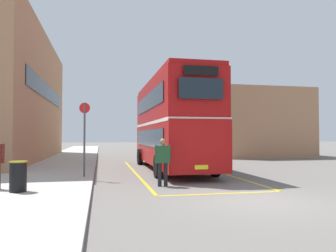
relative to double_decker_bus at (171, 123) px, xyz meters
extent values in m
plane|color=#66605B|center=(0.50, 5.83, -2.51)|extent=(135.60, 135.60, 0.00)
cube|color=#B2ADA3|center=(-6.00, 8.23, -2.44)|extent=(4.00, 57.60, 0.14)
cube|color=#232D38|center=(-7.57, 8.14, 2.52)|extent=(0.06, 14.40, 1.10)
cube|color=#AD7A56|center=(9.90, 13.86, 0.39)|extent=(7.79, 15.27, 5.81)
cube|color=#19232D|center=(5.97, 13.86, 0.68)|extent=(0.06, 11.60, 1.10)
cylinder|color=black|center=(-1.28, 3.30, -2.01)|extent=(0.28, 1.00, 1.00)
cylinder|color=black|center=(1.30, 3.29, -2.01)|extent=(0.28, 1.00, 1.00)
cylinder|color=black|center=(-1.30, -3.29, -2.01)|extent=(0.28, 1.00, 1.00)
cylinder|color=black|center=(1.28, -3.30, -2.01)|extent=(0.28, 1.00, 1.00)
cube|color=#A80F0F|center=(0.00, 0.00, -1.11)|extent=(2.53, 10.64, 2.10)
cube|color=#A80F0F|center=(0.00, 0.00, 0.99)|extent=(2.53, 10.43, 2.10)
cube|color=#A80F0F|center=(0.00, 0.00, 2.14)|extent=(2.43, 10.32, 0.20)
cube|color=white|center=(0.00, 0.00, -0.06)|extent=(2.56, 10.54, 0.14)
cube|color=#19232D|center=(-1.27, 0.00, -0.81)|extent=(0.06, 8.72, 0.84)
cube|color=#19232D|center=(-1.27, 0.00, 1.09)|extent=(0.06, 8.72, 0.84)
cube|color=#19232D|center=(1.27, 0.00, -0.81)|extent=(0.06, 8.72, 0.84)
cube|color=#19232D|center=(1.27, 0.00, 1.09)|extent=(0.06, 8.72, 0.84)
cube|color=#19232D|center=(-0.02, -5.34, 1.09)|extent=(1.75, 0.05, 0.80)
cube|color=black|center=(-0.02, -5.34, 1.77)|extent=(1.38, 0.04, 0.36)
cube|color=#19232D|center=(0.02, 5.34, -0.71)|extent=(2.00, 0.05, 1.00)
cube|color=yellow|center=(-0.02, -5.34, -1.88)|extent=(0.52, 0.03, 0.16)
cylinder|color=black|center=(2.34, 20.22, -2.05)|extent=(0.34, 0.94, 0.92)
cylinder|color=black|center=(4.72, 20.00, -2.05)|extent=(0.34, 0.94, 0.92)
cylinder|color=black|center=(1.80, 14.38, -2.05)|extent=(0.34, 0.94, 0.92)
cylinder|color=black|center=(4.18, 14.16, -2.05)|extent=(0.34, 0.94, 0.92)
cube|color=gold|center=(3.26, 17.19, -0.91)|extent=(3.20, 9.96, 2.60)
cube|color=silver|center=(3.26, 17.19, 0.45)|extent=(3.02, 9.55, 0.12)
cube|color=#19232D|center=(2.09, 17.30, -0.56)|extent=(0.75, 7.80, 0.96)
cube|color=#19232D|center=(4.43, 17.08, -0.56)|extent=(0.75, 7.80, 0.96)
cube|color=#19232D|center=(3.71, 22.08, -0.61)|extent=(1.84, 0.21, 1.10)
cylinder|color=black|center=(-1.43, -5.55, -2.10)|extent=(0.14, 0.14, 0.83)
cylinder|color=black|center=(-1.65, -5.56, -2.10)|extent=(0.14, 0.14, 0.83)
cube|color=#1E4728|center=(-1.54, -5.56, -1.37)|extent=(0.49, 0.23, 0.62)
cylinder|color=#1E4728|center=(-1.29, -5.55, -1.34)|extent=(0.09, 0.09, 0.59)
cylinder|color=#1E4728|center=(-1.78, -5.56, -1.34)|extent=(0.09, 0.09, 0.59)
sphere|color=#8C6647|center=(-1.54, -5.58, -0.91)|extent=(0.23, 0.23, 0.23)
cylinder|color=#591E19|center=(-6.73, -5.95, -1.24)|extent=(0.09, 0.09, 0.57)
cylinder|color=black|center=(-6.13, -6.56, -1.94)|extent=(0.48, 0.48, 0.87)
cylinder|color=olive|center=(-6.13, -6.56, -1.48)|extent=(0.51, 0.51, 0.04)
cylinder|color=#4C4C51|center=(-4.37, -3.31, -0.88)|extent=(0.08, 0.08, 2.99)
cylinder|color=red|center=(-4.37, -3.31, 0.44)|extent=(0.44, 0.13, 0.44)
cube|color=gold|center=(-2.05, -1.06, -2.51)|extent=(0.16, 12.64, 0.01)
cube|color=gold|center=(2.05, -1.07, -2.51)|extent=(0.16, 12.64, 0.01)
cube|color=gold|center=(-0.02, -7.38, -2.51)|extent=(4.22, 0.13, 0.01)
camera|label=1|loc=(-3.74, -16.88, -0.71)|focal=34.34mm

